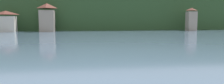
% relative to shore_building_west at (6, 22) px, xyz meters
% --- Properties ---
extents(wooded_hillside, '(352.00, 58.84, 38.72)m').
position_rel_shore_building_west_xyz_m(wooded_hillside, '(19.88, 39.72, 3.32)').
color(wooded_hillside, '#2D4C28').
rests_on(wooded_hillside, ground_plane).
extents(shore_building_west, '(7.12, 4.38, 7.89)m').
position_rel_shore_building_west_xyz_m(shore_building_west, '(0.00, 0.00, 0.00)').
color(shore_building_west, beige).
rests_on(shore_building_west, ground_plane).
extents(shore_building_westcentral, '(5.72, 6.10, 10.84)m').
position_rel_shore_building_west_xyz_m(shore_building_westcentral, '(14.76, 0.82, 1.43)').
color(shore_building_westcentral, gray).
rests_on(shore_building_westcentral, ground_plane).
extents(shore_building_central, '(4.02, 3.24, 9.54)m').
position_rel_shore_building_west_xyz_m(shore_building_central, '(73.79, -0.54, 0.82)').
color(shore_building_central, gray).
rests_on(shore_building_central, ground_plane).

